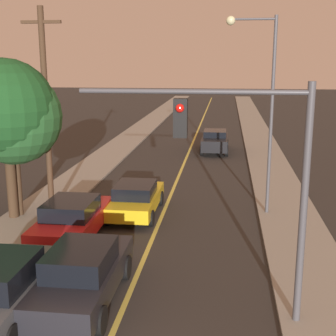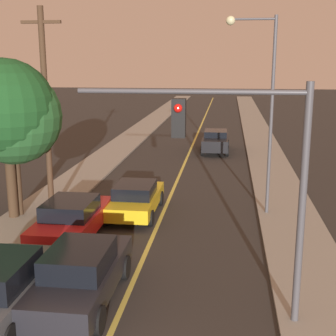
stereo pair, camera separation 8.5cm
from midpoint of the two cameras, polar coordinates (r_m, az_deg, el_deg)
name	(u,v)px [view 2 (the right image)]	position (r m, az deg, el deg)	size (l,w,h in m)	color
road_surface	(199,130)	(43.51, 3.86, 4.61)	(8.04, 80.00, 0.01)	#2D2B28
sidewalk_left	(143,129)	(44.13, -3.01, 4.81)	(2.50, 80.00, 0.12)	gray
sidewalk_right	(257,131)	(43.50, 10.82, 4.48)	(2.50, 80.00, 0.12)	gray
car_near_lane_front	(82,273)	(13.02, -10.29, -12.54)	(1.89, 4.72, 1.62)	black
car_near_lane_second	(136,198)	(19.77, -3.84, -3.68)	(1.91, 4.39, 1.37)	gold
car_outer_lane_front	(0,288)	(12.76, -19.62, -13.62)	(1.94, 4.70, 1.64)	#474C51
car_outer_lane_second	(72,218)	(17.48, -11.47, -6.03)	(2.01, 4.66, 1.49)	red
car_far_oncoming	(216,141)	(33.20, 5.89, 3.32)	(1.90, 4.40, 1.53)	black
traffic_signal_mast	(248,160)	(11.00, 9.89, 0.92)	(5.38, 0.42, 5.83)	#47474C
streetlamp_right	(262,91)	(19.27, 11.46, 9.14)	(1.99, 0.36, 7.97)	#47474C
utility_pole_left	(46,110)	(19.51, -14.52, 6.87)	(1.60, 0.24, 8.30)	#422D1E
tree_left_near	(13,117)	(19.62, -18.21, 5.98)	(3.83, 3.83, 6.00)	#3D2B1C
tree_left_far	(6,109)	(19.40, -19.06, 6.79)	(3.90, 3.90, 6.37)	#3D2B1C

